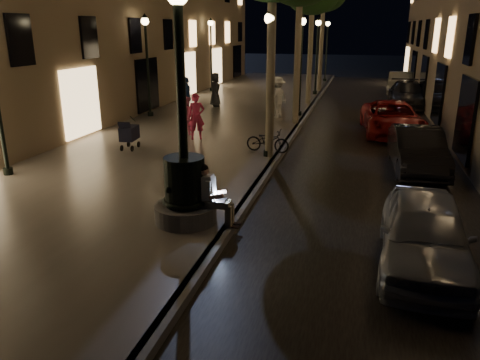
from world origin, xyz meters
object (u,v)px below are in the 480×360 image
(lamp_left_b, at_px, (147,53))
(car_fifth, at_px, (400,83))
(lamp_curb_d, at_px, (327,42))
(pedestrian_pink, at_px, (186,115))
(lamp_curb_b, at_px, (301,52))
(pedestrian_dark, at_px, (215,90))
(lamp_left_c, at_px, (211,45))
(lamp_curb_a, at_px, (269,65))
(fountain_lamppost, at_px, (184,179))
(bicycle, at_px, (268,141))
(car_second, at_px, (417,150))
(seated_man_laptop, at_px, (211,193))
(car_front, at_px, (425,233))
(pedestrian_white, at_px, (277,97))
(pedestrian_blue, at_px, (187,97))
(car_third, at_px, (392,118))
(stroller, at_px, (129,133))
(car_rear, at_px, (407,94))
(pedestrian_red, at_px, (196,117))
(lamp_curb_c, at_px, (317,46))

(lamp_left_b, relative_size, car_fifth, 1.09)
(lamp_curb_d, bearing_deg, car_fifth, -40.41)
(pedestrian_pink, bearing_deg, lamp_curb_b, -112.23)
(lamp_left_b, xyz_separation_m, pedestrian_dark, (2.23, 3.66, -2.12))
(pedestrian_pink, bearing_deg, lamp_left_c, -63.68)
(lamp_curb_a, bearing_deg, fountain_lamppost, -96.65)
(lamp_curb_b, distance_m, pedestrian_pink, 7.11)
(pedestrian_pink, relative_size, bicycle, 1.01)
(lamp_left_c, xyz_separation_m, car_second, (11.90, -15.85, -2.55))
(seated_man_laptop, distance_m, lamp_curb_b, 14.19)
(car_front, relative_size, bicycle, 2.60)
(seated_man_laptop, relative_size, pedestrian_white, 0.70)
(lamp_curb_a, height_order, car_front, lamp_curb_a)
(bicycle, bearing_deg, car_second, -88.22)
(fountain_lamppost, xyz_separation_m, bicycle, (0.59, 6.54, -0.60))
(car_fifth, xyz_separation_m, pedestrian_blue, (-10.72, -13.16, 0.44))
(pedestrian_pink, bearing_deg, car_third, -146.71)
(seated_man_laptop, xyz_separation_m, pedestrian_white, (-0.87, 13.12, 0.25))
(fountain_lamppost, distance_m, lamp_left_c, 23.00)
(car_second, relative_size, pedestrian_blue, 2.15)
(pedestrian_blue, bearing_deg, fountain_lamppost, 12.77)
(lamp_curb_a, xyz_separation_m, stroller, (-4.98, -0.33, -2.45))
(lamp_left_c, bearing_deg, lamp_curb_d, 48.41)
(lamp_left_b, height_order, car_front, lamp_left_b)
(car_second, xyz_separation_m, pedestrian_blue, (-10.02, 6.00, 0.48))
(bicycle, bearing_deg, car_rear, -17.11)
(car_front, bearing_deg, bicycle, 125.19)
(pedestrian_white, bearing_deg, lamp_curb_a, 39.83)
(pedestrian_red, distance_m, pedestrian_blue, 4.80)
(seated_man_laptop, xyz_separation_m, pedestrian_blue, (-5.14, 12.15, 0.24))
(car_fifth, distance_m, pedestrian_dark, 14.18)
(lamp_left_c, distance_m, bicycle, 17.17)
(lamp_curb_d, xyz_separation_m, pedestrian_white, (-0.95, -16.88, -2.06))
(car_second, height_order, pedestrian_dark, pedestrian_dark)
(stroller, xyz_separation_m, car_third, (9.28, 5.85, -0.09))
(car_third, relative_size, pedestrian_dark, 2.72)
(car_rear, bearing_deg, fountain_lamppost, -106.21)
(lamp_curb_a, height_order, bicycle, lamp_curb_a)
(lamp_curb_c, relative_size, pedestrian_dark, 2.64)
(lamp_curb_a, relative_size, lamp_curb_c, 1.00)
(lamp_curb_b, distance_m, lamp_curb_c, 8.00)
(lamp_curb_c, xyz_separation_m, pedestrian_red, (-3.19, -14.19, -2.15))
(lamp_left_c, bearing_deg, car_third, -42.58)
(car_rear, bearing_deg, pedestrian_red, -125.14)
(lamp_left_b, distance_m, car_third, 11.69)
(car_second, bearing_deg, car_fifth, 84.91)
(lamp_curb_a, bearing_deg, pedestrian_red, 150.45)
(car_front, bearing_deg, pedestrian_white, 114.20)
(pedestrian_dark, bearing_deg, bicycle, -175.84)
(pedestrian_blue, relative_size, pedestrian_dark, 1.06)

